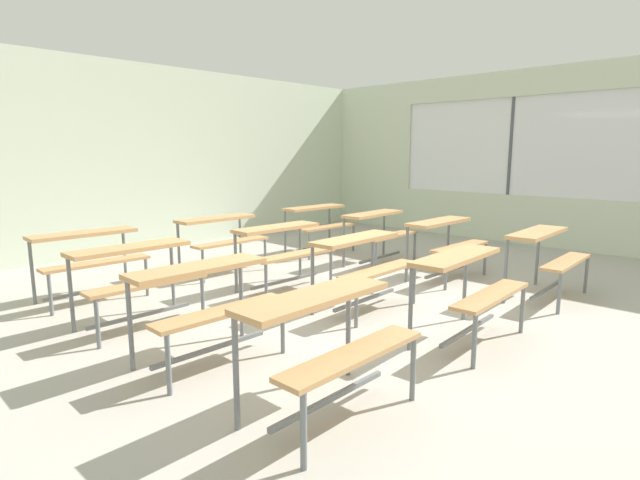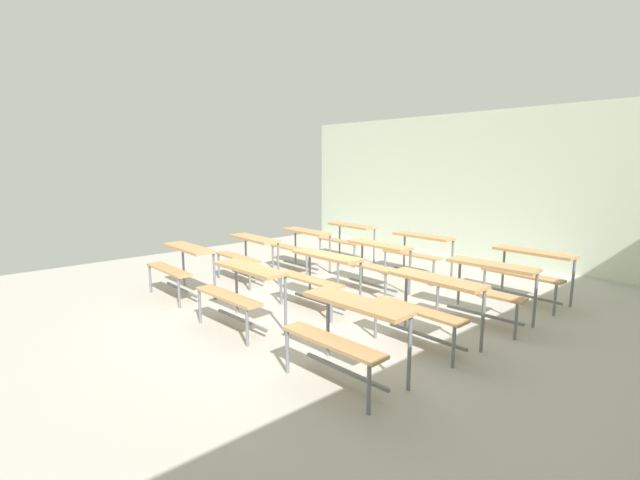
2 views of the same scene
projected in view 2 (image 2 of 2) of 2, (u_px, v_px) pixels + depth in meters
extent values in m
cube|color=#ADA89E|center=(325.00, 305.00, 6.32)|extent=(10.00, 9.00, 0.05)
cube|color=beige|center=(488.00, 186.00, 9.01)|extent=(10.00, 0.12, 3.00)
cube|color=tan|center=(188.00, 248.00, 6.64)|extent=(1.10, 0.33, 0.04)
cube|color=tan|center=(169.00, 270.00, 6.48)|extent=(1.10, 0.23, 0.03)
cylinder|color=slate|center=(183.00, 264.00, 7.16)|extent=(0.04, 0.04, 0.72)
cylinder|color=slate|center=(214.00, 276.00, 6.43)|extent=(0.04, 0.04, 0.72)
cylinder|color=slate|center=(150.00, 279.00, 6.82)|extent=(0.04, 0.04, 0.44)
cylinder|color=slate|center=(179.00, 293.00, 6.09)|extent=(0.04, 0.04, 0.44)
cube|color=slate|center=(182.00, 290.00, 6.66)|extent=(1.00, 0.04, 0.03)
cube|color=tan|center=(250.00, 268.00, 5.37)|extent=(1.12, 0.38, 0.04)
cube|color=tan|center=(228.00, 296.00, 5.20)|extent=(1.11, 0.28, 0.03)
cylinder|color=slate|center=(237.00, 287.00, 5.88)|extent=(0.04, 0.04, 0.72)
cylinder|color=slate|center=(286.00, 304.00, 5.18)|extent=(0.04, 0.04, 0.72)
cylinder|color=slate|center=(200.00, 306.00, 5.52)|extent=(0.04, 0.04, 0.44)
cylinder|color=slate|center=(247.00, 327.00, 4.82)|extent=(0.04, 0.04, 0.44)
cube|color=slate|center=(241.00, 320.00, 5.38)|extent=(1.00, 0.08, 0.03)
cube|color=tan|center=(356.00, 303.00, 4.06)|extent=(1.11, 0.37, 0.04)
cube|color=tan|center=(332.00, 341.00, 3.88)|extent=(1.11, 0.27, 0.03)
cylinder|color=slate|center=(328.00, 322.00, 4.57)|extent=(0.04, 0.04, 0.72)
cylinder|color=slate|center=(409.00, 352.00, 3.86)|extent=(0.04, 0.04, 0.72)
cylinder|color=slate|center=(287.00, 351.00, 4.21)|extent=(0.04, 0.04, 0.44)
cylinder|color=slate|center=(369.00, 389.00, 3.51)|extent=(0.04, 0.04, 0.44)
cube|color=slate|center=(345.00, 371.00, 4.07)|extent=(1.00, 0.08, 0.03)
cube|color=tan|center=(254.00, 238.00, 7.47)|extent=(1.10, 0.34, 0.04)
cube|color=tan|center=(238.00, 257.00, 7.32)|extent=(1.10, 0.24, 0.03)
cylinder|color=slate|center=(246.00, 254.00, 8.00)|extent=(0.04, 0.04, 0.72)
cylinder|color=slate|center=(278.00, 263.00, 7.25)|extent=(0.04, 0.04, 0.72)
cylinder|color=slate|center=(219.00, 266.00, 7.67)|extent=(0.04, 0.04, 0.44)
cylinder|color=slate|center=(250.00, 277.00, 6.92)|extent=(0.04, 0.04, 0.44)
cube|color=slate|center=(248.00, 275.00, 7.49)|extent=(1.00, 0.05, 0.03)
cube|color=tan|center=(327.00, 256.00, 6.10)|extent=(1.11, 0.36, 0.04)
cube|color=tan|center=(310.00, 280.00, 5.93)|extent=(1.11, 0.26, 0.03)
cylinder|color=slate|center=(310.00, 273.00, 6.61)|extent=(0.04, 0.04, 0.72)
cylinder|color=slate|center=(360.00, 286.00, 5.90)|extent=(0.04, 0.04, 0.72)
cylinder|color=slate|center=(281.00, 289.00, 6.26)|extent=(0.04, 0.04, 0.44)
cylinder|color=slate|center=(331.00, 305.00, 5.55)|extent=(0.04, 0.04, 0.44)
cube|color=slate|center=(319.00, 301.00, 6.11)|extent=(1.00, 0.07, 0.03)
cube|color=tan|center=(436.00, 279.00, 4.86)|extent=(1.10, 0.32, 0.04)
cube|color=tan|center=(417.00, 310.00, 4.70)|extent=(1.10, 0.22, 0.03)
cylinder|color=slate|center=(406.00, 298.00, 5.38)|extent=(0.04, 0.04, 0.72)
cylinder|color=slate|center=(483.00, 320.00, 4.65)|extent=(0.04, 0.04, 0.72)
cylinder|color=slate|center=(376.00, 320.00, 5.05)|extent=(0.04, 0.04, 0.44)
cylinder|color=slate|center=(454.00, 346.00, 4.31)|extent=(0.04, 0.04, 0.44)
cube|color=slate|center=(426.00, 336.00, 4.88)|extent=(1.00, 0.03, 0.03)
cube|color=tan|center=(306.00, 231.00, 8.23)|extent=(1.10, 0.32, 0.04)
cube|color=tan|center=(293.00, 248.00, 8.07)|extent=(1.10, 0.22, 0.03)
cylinder|color=slate|center=(295.00, 246.00, 8.75)|extent=(0.04, 0.04, 0.72)
cylinder|color=slate|center=(330.00, 253.00, 8.02)|extent=(0.04, 0.04, 0.72)
cylinder|color=slate|center=(273.00, 257.00, 8.42)|extent=(0.04, 0.04, 0.44)
cylinder|color=slate|center=(307.00, 266.00, 7.68)|extent=(0.04, 0.04, 0.44)
cube|color=slate|center=(301.00, 265.00, 8.25)|extent=(1.00, 0.03, 0.03)
cube|color=tan|center=(379.00, 245.00, 6.90)|extent=(1.11, 0.34, 0.04)
cube|color=tan|center=(365.00, 265.00, 6.75)|extent=(1.10, 0.24, 0.03)
cylinder|color=slate|center=(362.00, 261.00, 7.43)|extent=(0.04, 0.04, 0.72)
cylinder|color=slate|center=(410.00, 272.00, 6.68)|extent=(0.04, 0.04, 0.72)
cylinder|color=slate|center=(338.00, 274.00, 7.10)|extent=(0.04, 0.04, 0.44)
cylinder|color=slate|center=(385.00, 287.00, 6.35)|extent=(0.04, 0.04, 0.44)
cube|color=slate|center=(372.00, 285.00, 6.92)|extent=(1.00, 0.05, 0.03)
cube|color=tan|center=(492.00, 265.00, 5.55)|extent=(1.11, 0.37, 0.04)
cube|color=tan|center=(479.00, 292.00, 5.38)|extent=(1.11, 0.28, 0.03)
cylinder|color=slate|center=(459.00, 283.00, 6.06)|extent=(0.04, 0.04, 0.72)
cylinder|color=slate|center=(535.00, 299.00, 5.36)|extent=(0.04, 0.04, 0.72)
cylinder|color=slate|center=(437.00, 302.00, 5.70)|extent=(0.04, 0.04, 0.44)
cylinder|color=slate|center=(516.00, 321.00, 5.00)|extent=(0.04, 0.04, 0.44)
cube|color=slate|center=(484.00, 315.00, 5.56)|extent=(1.00, 0.08, 0.03)
cube|color=tan|center=(352.00, 226.00, 8.98)|extent=(1.11, 0.34, 0.04)
cube|color=tan|center=(340.00, 241.00, 8.82)|extent=(1.10, 0.24, 0.03)
cylinder|color=slate|center=(340.00, 239.00, 9.51)|extent=(0.04, 0.04, 0.72)
cylinder|color=slate|center=(374.00, 246.00, 8.76)|extent=(0.04, 0.04, 0.72)
cylinder|color=slate|center=(320.00, 249.00, 9.18)|extent=(0.04, 0.04, 0.44)
cylinder|color=slate|center=(354.00, 256.00, 8.43)|extent=(0.04, 0.04, 0.44)
cube|color=slate|center=(346.00, 256.00, 9.00)|extent=(1.00, 0.05, 0.03)
cube|color=tan|center=(423.00, 236.00, 7.71)|extent=(1.10, 0.33, 0.04)
cube|color=tan|center=(412.00, 254.00, 7.55)|extent=(1.10, 0.23, 0.03)
cylinder|color=slate|center=(404.00, 251.00, 8.23)|extent=(0.04, 0.04, 0.72)
cylinder|color=slate|center=(452.00, 260.00, 7.50)|extent=(0.04, 0.04, 0.72)
cylinder|color=slate|center=(385.00, 263.00, 7.89)|extent=(0.04, 0.04, 0.44)
cylinder|color=slate|center=(433.00, 273.00, 7.16)|extent=(0.04, 0.04, 0.44)
cube|color=slate|center=(417.00, 272.00, 7.73)|extent=(1.00, 0.04, 0.03)
cube|color=tan|center=(534.00, 252.00, 6.34)|extent=(1.11, 0.35, 0.04)
cube|color=tan|center=(522.00, 275.00, 6.18)|extent=(1.10, 0.25, 0.03)
cylinder|color=slate|center=(503.00, 269.00, 6.86)|extent=(0.04, 0.04, 0.72)
cylinder|color=slate|center=(573.00, 282.00, 6.11)|extent=(0.04, 0.04, 0.72)
cylinder|color=slate|center=(484.00, 284.00, 6.54)|extent=(0.04, 0.04, 0.44)
cylinder|color=slate|center=(555.00, 300.00, 5.79)|extent=(0.04, 0.04, 0.44)
cube|color=slate|center=(526.00, 296.00, 6.36)|extent=(1.00, 0.05, 0.03)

